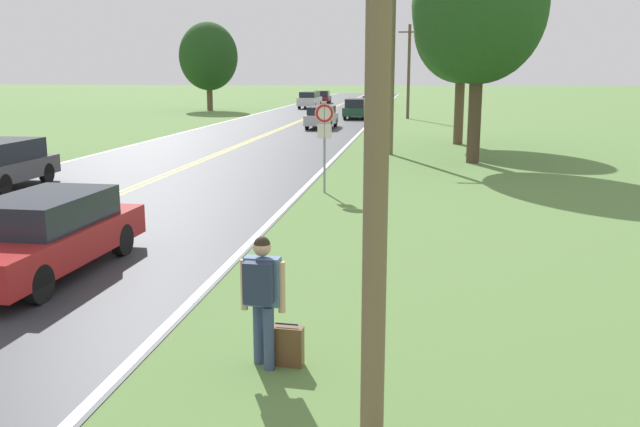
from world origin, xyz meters
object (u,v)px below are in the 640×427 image
Objects in this scene: hitchhiker_person at (262,289)px; car_dark_blue_suv_distant at (373,97)px; tree_mid_treeline at (462,27)px; car_dark_green_suv_mid_far at (357,108)px; car_white_suv_receding at (310,100)px; car_maroon_sedan_horizon at (322,97)px; suitcase at (287,346)px; tree_behind_sign at (208,57)px; car_dark_grey_van_approaching at (1,163)px; car_silver_hatchback_mid_near at (322,117)px; tree_left_verge at (480,6)px; traffic_sign at (324,125)px; car_red_sedan_nearest at (44,234)px.

car_dark_blue_suv_distant is (-3.32, 69.74, -0.02)m from hitchhiker_person.
tree_mid_treeline is 21.16m from car_dark_green_suv_mid_far.
car_white_suv_receding is 12.24m from car_maroon_sedan_horizon.
suitcase is 61.01m from tree_behind_sign.
car_dark_green_suv_mid_far is (8.26, 35.64, 0.03)m from car_dark_grey_van_approaching.
car_silver_hatchback_mid_near reaches higher than suitcase.
hitchhiker_person is at bearing 4.42° from car_dark_blue_suv_distant.
hitchhiker_person is 16.61m from car_dark_grey_van_approaching.
car_dark_grey_van_approaching is 58.24m from car_dark_blue_suv_distant.
car_dark_blue_suv_distant is 0.88× the size of car_maroon_sedan_horizon.
tree_mid_treeline is (-0.20, 7.58, -0.34)m from tree_left_verge.
car_dark_grey_van_approaching is 0.95× the size of car_silver_hatchback_mid_near.
car_dark_grey_van_approaching is at bearing -175.66° from traffic_sign.
car_red_sedan_nearest is (-3.94, -9.41, -1.33)m from traffic_sign.
traffic_sign is 0.68× the size of car_dark_grey_van_approaching.
car_dark_blue_suv_distant is (-7.48, 48.89, -5.27)m from tree_left_verge.
car_red_sedan_nearest is 1.03× the size of car_maroon_sedan_horizon.
hitchhiker_person reaches higher than car_red_sedan_nearest.
traffic_sign is at bearing -68.53° from tree_behind_sign.
car_dark_blue_suv_distant is (-7.28, 41.31, -4.94)m from tree_mid_treeline.
tree_left_verge reaches higher than car_red_sedan_nearest.
car_red_sedan_nearest is at bearing 61.29° from suitcase.
car_maroon_sedan_horizon is at bearing 98.11° from traffic_sign.
car_dark_green_suv_mid_far is at bearing -33.20° from tree_behind_sign.
tree_left_verge reaches higher than car_silver_hatchback_mid_near.
car_white_suv_receding is 9.10m from car_dark_blue_suv_distant.
car_dark_green_suv_mid_far is (-3.44, 47.60, 0.60)m from suitcase.
car_maroon_sedan_horizon reaches higher than car_red_sedan_nearest.
car_white_suv_receding is (-4.55, 59.60, 0.16)m from car_red_sedan_nearest.
tree_behind_sign is 19.09m from car_dark_green_suv_mid_far.
tree_behind_sign is (-18.70, 57.88, 4.19)m from hitchhiker_person.
tree_left_verge is at bearing -167.87° from car_maroon_sedan_horizon.
traffic_sign is 16.79m from tree_mid_treeline.
tree_mid_treeline is at bearing -165.88° from car_maroon_sedan_horizon.
traffic_sign reaches higher than suitcase.
tree_left_verge is at bearing 10.39° from car_dark_blue_suv_distant.
hitchhiker_person is at bearing -168.95° from car_white_suv_receding.
car_maroon_sedan_horizon is (-9.88, 75.28, -0.25)m from hitchhiker_person.
traffic_sign is 0.29× the size of tree_left_verge.
hitchhiker_person is at bearing -136.96° from car_dark_grey_van_approaching.
tree_mid_treeline is at bearing -156.28° from car_white_suv_receding.
car_dark_grey_van_approaching is at bearing -150.56° from tree_left_verge.
car_dark_grey_van_approaching is 0.88× the size of car_white_suv_receding.
tree_mid_treeline reaches higher than car_maroon_sedan_horizon.
car_dark_blue_suv_distant is (1.60, 66.30, 0.26)m from car_red_sedan_nearest.
car_dark_blue_suv_distant reaches higher than car_red_sedan_nearest.
traffic_sign is at bearing -107.61° from tree_mid_treeline.
tree_left_verge is 43.52m from tree_behind_sign.
tree_behind_sign is at bearing 111.47° from traffic_sign.
car_dark_grey_van_approaching is at bearing -133.19° from tree_mid_treeline.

